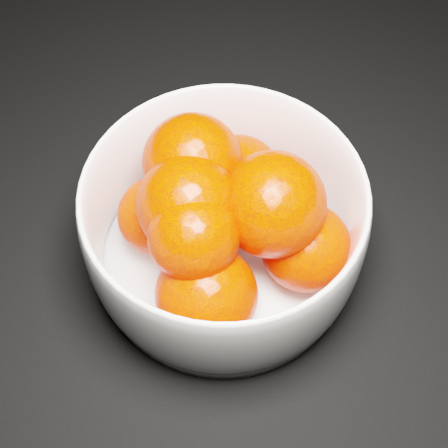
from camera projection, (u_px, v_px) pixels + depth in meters
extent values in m
cylinder|color=white|center=(224.00, 258.00, 0.53)|extent=(0.21, 0.21, 0.01)
sphere|color=#EC2200|center=(238.00, 179.00, 0.52)|extent=(0.07, 0.07, 0.07)
sphere|color=#EC2200|center=(158.00, 216.00, 0.50)|extent=(0.06, 0.06, 0.06)
sphere|color=#EC2200|center=(207.00, 295.00, 0.47)|extent=(0.08, 0.08, 0.08)
sphere|color=#EC2200|center=(306.00, 248.00, 0.49)|extent=(0.07, 0.07, 0.07)
sphere|color=#EC2200|center=(193.00, 163.00, 0.48)|extent=(0.08, 0.08, 0.08)
sphere|color=#EC2200|center=(194.00, 236.00, 0.44)|extent=(0.07, 0.07, 0.07)
sphere|color=#EC2200|center=(272.00, 204.00, 0.46)|extent=(0.08, 0.08, 0.08)
sphere|color=#EC2200|center=(189.00, 205.00, 0.46)|extent=(0.08, 0.08, 0.08)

